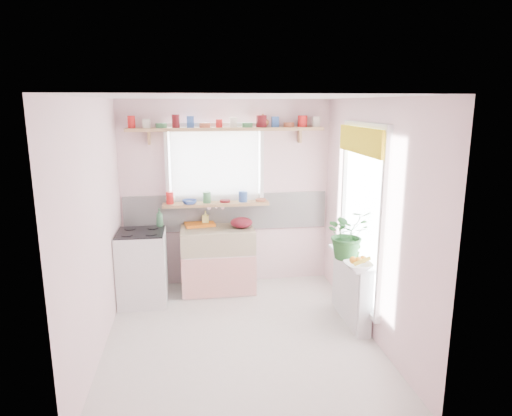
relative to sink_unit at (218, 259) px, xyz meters
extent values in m
plane|color=silver|center=(0.15, -1.29, -0.43)|extent=(3.20, 3.20, 0.00)
plane|color=white|center=(0.15, -1.29, 2.07)|extent=(3.20, 3.20, 0.00)
plane|color=#F9D1D3|center=(0.15, 0.31, 0.82)|extent=(2.80, 0.00, 2.80)
plane|color=#F9D1D3|center=(0.15, -2.89, 0.82)|extent=(2.80, 0.00, 2.80)
plane|color=#F9D1D3|center=(-1.25, -1.29, 0.82)|extent=(0.00, 3.20, 3.20)
plane|color=#F9D1D3|center=(1.55, -1.29, 0.82)|extent=(0.00, 3.20, 3.20)
cube|color=white|center=(0.15, 0.29, 0.57)|extent=(2.74, 0.03, 0.50)
cube|color=pink|center=(0.15, 0.29, 0.37)|extent=(2.74, 0.02, 0.12)
cube|color=white|center=(0.00, 0.30, 1.22)|extent=(1.20, 0.01, 1.00)
cube|color=white|center=(0.00, 0.24, 1.22)|extent=(1.15, 0.02, 0.95)
cube|color=white|center=(1.54, -1.09, 0.82)|extent=(0.01, 1.10, 1.90)
cube|color=yellow|center=(1.46, -1.09, 1.63)|extent=(0.03, 1.20, 0.28)
cube|color=white|center=(0.00, 0.01, -0.16)|extent=(0.85, 0.55, 0.55)
cube|color=#ED5445|center=(0.00, -0.27, -0.16)|extent=(0.95, 0.02, 0.53)
cube|color=#BDAA8B|center=(0.00, 0.01, 0.27)|extent=(0.95, 0.55, 0.30)
cylinder|color=silver|center=(0.00, 0.26, 0.67)|extent=(0.03, 0.22, 0.03)
cube|color=white|center=(-0.95, -0.24, 0.02)|extent=(0.58, 0.58, 0.90)
cube|color=black|center=(-0.95, -0.24, 0.47)|extent=(0.56, 0.56, 0.02)
cylinder|color=black|center=(-1.09, -0.38, 0.49)|extent=(0.14, 0.14, 0.01)
cylinder|color=black|center=(-0.81, -0.38, 0.49)|extent=(0.14, 0.14, 0.01)
cylinder|color=black|center=(-1.09, -0.10, 0.49)|extent=(0.14, 0.14, 0.01)
cylinder|color=black|center=(-0.81, -0.10, 0.49)|extent=(0.14, 0.14, 0.01)
cube|color=white|center=(1.45, -1.09, -0.06)|extent=(0.15, 0.90, 0.75)
cube|color=white|center=(1.42, -1.09, 0.33)|extent=(0.22, 0.95, 0.03)
cube|color=tan|center=(0.00, 0.19, 0.71)|extent=(1.40, 0.22, 0.04)
cube|color=tan|center=(0.15, 0.18, 1.69)|extent=(2.52, 0.24, 0.04)
cylinder|color=red|center=(-1.03, 0.18, 1.77)|extent=(0.11, 0.11, 0.12)
cylinder|color=silver|center=(-0.85, 0.18, 1.77)|extent=(0.11, 0.11, 0.12)
cylinder|color=#3F7F4C|center=(-0.67, 0.18, 1.74)|extent=(0.11, 0.11, 0.06)
cylinder|color=#590F14|center=(-0.49, 0.18, 1.77)|extent=(0.11, 0.11, 0.12)
cylinder|color=#3359A5|center=(-0.30, 0.18, 1.77)|extent=(0.11, 0.11, 0.12)
cylinder|color=#A55133|center=(-0.12, 0.18, 1.74)|extent=(0.11, 0.11, 0.06)
cylinder|color=red|center=(0.06, 0.18, 1.77)|extent=(0.11, 0.11, 0.12)
cylinder|color=silver|center=(0.24, 0.18, 1.77)|extent=(0.11, 0.11, 0.12)
cylinder|color=#3F7F4C|center=(0.42, 0.18, 1.74)|extent=(0.11, 0.11, 0.06)
cylinder|color=#590F14|center=(0.60, 0.18, 1.77)|extent=(0.11, 0.11, 0.12)
cylinder|color=#3359A5|center=(0.79, 0.18, 1.77)|extent=(0.11, 0.11, 0.12)
cylinder|color=#A55133|center=(0.97, 0.18, 1.74)|extent=(0.11, 0.11, 0.06)
cylinder|color=red|center=(1.15, 0.18, 1.77)|extent=(0.11, 0.11, 0.12)
cylinder|color=silver|center=(1.33, 0.18, 1.77)|extent=(0.11, 0.11, 0.12)
cylinder|color=red|center=(-0.62, 0.19, 0.79)|extent=(0.11, 0.11, 0.12)
cylinder|color=silver|center=(-0.37, 0.19, 0.79)|extent=(0.11, 0.11, 0.12)
cylinder|color=#3F7F4C|center=(-0.12, 0.19, 0.76)|extent=(0.11, 0.11, 0.06)
cylinder|color=#590F14|center=(0.12, 0.19, 0.79)|extent=(0.11, 0.11, 0.12)
cylinder|color=#3359A5|center=(0.37, 0.19, 0.79)|extent=(0.11, 0.11, 0.12)
cylinder|color=#A55133|center=(0.62, 0.19, 0.76)|extent=(0.11, 0.11, 0.06)
cube|color=orange|center=(-0.22, 0.21, 0.44)|extent=(0.42, 0.34, 0.04)
ellipsoid|color=#590F1B|center=(0.32, 0.02, 0.48)|extent=(0.34, 0.34, 0.13)
imported|color=#245B26|center=(1.36, -1.14, 0.62)|extent=(0.56, 0.51, 0.56)
imported|color=white|center=(1.36, -1.49, 0.38)|extent=(0.31, 0.31, 0.07)
imported|color=#386E2C|center=(1.48, -1.12, 0.44)|extent=(0.12, 0.11, 0.20)
imported|color=#E2D564|center=(-0.14, 0.21, 0.52)|extent=(0.09, 0.09, 0.19)
imported|color=beige|center=(-0.59, 0.24, 0.78)|extent=(0.15, 0.15, 0.10)
imported|color=#385AB6|center=(-0.35, 0.13, 0.76)|extent=(0.23, 0.23, 0.06)
imported|color=#A66033|center=(0.63, 0.21, 1.79)|extent=(0.21, 0.21, 0.17)
imported|color=#387149|center=(-0.73, -0.02, 0.60)|extent=(0.12, 0.12, 0.23)
sphere|color=orange|center=(1.36, -1.49, 0.44)|extent=(0.08, 0.08, 0.08)
sphere|color=orange|center=(1.42, -1.46, 0.44)|extent=(0.08, 0.08, 0.08)
sphere|color=orange|center=(1.31, -1.47, 0.44)|extent=(0.08, 0.08, 0.08)
cylinder|color=gold|center=(1.38, -1.54, 0.45)|extent=(0.18, 0.04, 0.10)
camera|label=1|loc=(-0.31, -5.73, 2.01)|focal=32.00mm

